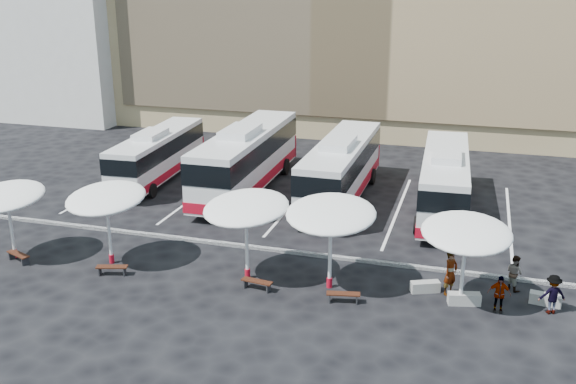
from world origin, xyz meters
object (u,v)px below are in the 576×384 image
(wood_bench_0, at_px, (18,256))
(wood_bench_2, at_px, (257,283))
(wood_bench_3, at_px, (343,295))
(conc_bench_2, at_px, (545,299))
(bus_3, at_px, (445,179))
(passenger_1, at_px, (515,273))
(conc_bench_0, at_px, (425,287))
(bus_0, at_px, (158,154))
(sunshade_2, at_px, (246,208))
(sunshade_3, at_px, (331,214))
(passenger_0, at_px, (450,273))
(conc_bench_1, at_px, (464,299))
(sunshade_0, at_px, (7,197))
(sunshade_4, at_px, (466,233))
(passenger_3, at_px, (552,294))
(sunshade_1, at_px, (106,198))
(passenger_2, at_px, (499,294))
(bus_2, at_px, (341,167))
(wood_bench_1, at_px, (112,268))
(bus_1, at_px, (247,157))

(wood_bench_0, height_order, wood_bench_2, wood_bench_0)
(wood_bench_3, relative_size, conc_bench_2, 1.14)
(conc_bench_2, bearing_deg, bus_3, 115.18)
(bus_3, height_order, passenger_1, bus_3)
(passenger_1, bearing_deg, wood_bench_2, 64.60)
(conc_bench_0, bearing_deg, bus_0, 148.38)
(sunshade_2, bearing_deg, sunshade_3, 2.50)
(conc_bench_2, height_order, passenger_0, passenger_0)
(sunshade_3, relative_size, wood_bench_2, 2.83)
(passenger_0, relative_size, passenger_1, 1.25)
(wood_bench_2, xyz_separation_m, passenger_0, (7.76, 1.91, 0.65))
(wood_bench_2, bearing_deg, conc_bench_1, 7.96)
(sunshade_3, relative_size, wood_bench_3, 2.78)
(sunshade_2, distance_m, sunshade_3, 3.64)
(sunshade_2, bearing_deg, wood_bench_3, -12.52)
(sunshade_0, xyz_separation_m, wood_bench_0, (0.51, -0.38, -2.70))
(sunshade_4, distance_m, passenger_3, 4.13)
(bus_0, relative_size, sunshade_3, 2.78)
(sunshade_1, relative_size, wood_bench_0, 2.74)
(sunshade_0, xyz_separation_m, passenger_2, (21.65, 1.12, -2.26))
(bus_0, bearing_deg, wood_bench_0, -94.23)
(sunshade_4, bearing_deg, passenger_0, 120.34)
(wood_bench_0, xyz_separation_m, passenger_3, (23.12, 1.96, 0.48))
(conc_bench_0, relative_size, passenger_1, 0.78)
(bus_3, bearing_deg, wood_bench_0, -147.96)
(sunshade_2, height_order, wood_bench_2, sunshade_2)
(bus_3, bearing_deg, conc_bench_0, -92.79)
(bus_0, relative_size, bus_3, 0.93)
(bus_0, bearing_deg, passenger_1, -28.02)
(bus_0, bearing_deg, sunshade_2, -52.34)
(sunshade_4, bearing_deg, wood_bench_2, -172.50)
(bus_0, xyz_separation_m, sunshade_0, (-0.68, -13.13, 1.29))
(wood_bench_2, distance_m, passenger_2, 9.74)
(conc_bench_1, bearing_deg, bus_2, 123.58)
(bus_2, bearing_deg, passenger_2, -52.57)
(passenger_2, bearing_deg, wood_bench_1, -176.88)
(conc_bench_2, bearing_deg, wood_bench_2, -169.70)
(bus_1, bearing_deg, passenger_0, -40.99)
(sunshade_4, relative_size, passenger_3, 2.47)
(sunshade_4, distance_m, wood_bench_2, 8.77)
(sunshade_3, relative_size, conc_bench_0, 3.22)
(conc_bench_1, bearing_deg, sunshade_0, -176.25)
(bus_2, relative_size, sunshade_3, 3.13)
(wood_bench_0, bearing_deg, wood_bench_3, 1.78)
(bus_1, relative_size, passenger_2, 8.59)
(sunshade_0, height_order, sunshade_2, sunshade_2)
(wood_bench_0, bearing_deg, bus_2, 46.56)
(bus_3, height_order, wood_bench_2, bus_3)
(wood_bench_1, distance_m, wood_bench_2, 6.61)
(sunshade_1, bearing_deg, passenger_3, 2.47)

